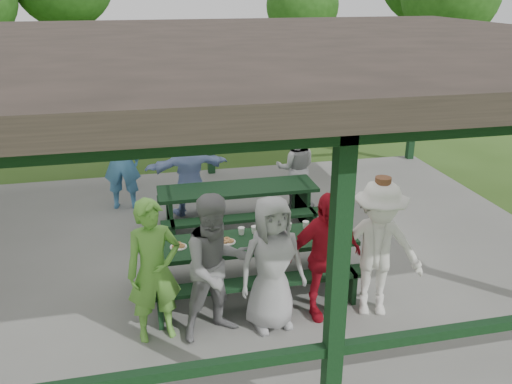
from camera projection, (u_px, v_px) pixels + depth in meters
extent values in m
plane|color=#305019|center=(246.00, 254.00, 8.63)|extent=(90.00, 90.00, 0.00)
cube|color=slate|center=(246.00, 251.00, 8.61)|extent=(10.00, 8.00, 0.10)
cube|color=black|center=(337.00, 291.00, 4.60)|extent=(0.15, 0.15, 3.00)
cube|color=black|center=(209.00, 106.00, 11.51)|extent=(0.15, 0.15, 3.00)
cube|color=black|center=(416.00, 96.00, 12.50)|extent=(0.15, 0.15, 3.00)
cube|color=black|center=(96.00, 140.00, 11.23)|extent=(4.65, 0.10, 0.10)
cube|color=black|center=(316.00, 127.00, 12.22)|extent=(4.65, 0.10, 0.10)
cube|color=black|center=(346.00, 130.00, 4.09)|extent=(9.80, 0.15, 0.20)
cube|color=black|center=(207.00, 38.00, 11.01)|extent=(9.80, 0.15, 0.20)
cube|color=black|center=(245.00, 47.00, 7.47)|extent=(10.60, 8.60, 0.24)
cube|color=black|center=(250.00, 242.00, 7.20)|extent=(2.85, 0.75, 0.06)
cube|color=black|center=(259.00, 282.00, 6.80)|extent=(2.85, 0.28, 0.05)
cube|color=black|center=(242.00, 244.00, 7.81)|extent=(2.85, 0.28, 0.05)
cube|color=black|center=(157.00, 275.00, 7.07)|extent=(0.06, 0.70, 0.75)
cube|color=black|center=(336.00, 255.00, 7.58)|extent=(0.06, 0.70, 0.75)
cube|color=black|center=(158.00, 285.00, 7.13)|extent=(0.06, 1.39, 0.45)
cube|color=black|center=(336.00, 265.00, 7.64)|extent=(0.06, 1.39, 0.45)
cube|color=black|center=(238.00, 189.00, 9.07)|extent=(2.65, 0.75, 0.06)
cube|color=black|center=(244.00, 218.00, 8.67)|extent=(2.65, 0.28, 0.05)
cube|color=black|center=(232.00, 193.00, 9.68)|extent=(2.65, 0.28, 0.05)
cube|color=black|center=(170.00, 214.00, 8.96)|extent=(0.06, 0.70, 0.75)
cube|color=black|center=(302.00, 202.00, 9.43)|extent=(0.06, 0.70, 0.75)
cube|color=black|center=(171.00, 222.00, 9.01)|extent=(0.06, 1.39, 0.45)
cube|color=black|center=(302.00, 210.00, 9.48)|extent=(0.06, 1.39, 0.45)
cylinder|color=white|center=(178.00, 247.00, 7.00)|extent=(0.22, 0.22, 0.01)
torus|color=#AB763C|center=(175.00, 246.00, 6.96)|extent=(0.10, 0.10, 0.03)
torus|color=#AB763C|center=(182.00, 246.00, 6.98)|extent=(0.10, 0.10, 0.03)
torus|color=#AB763C|center=(178.00, 244.00, 7.03)|extent=(0.10, 0.10, 0.03)
cylinder|color=white|center=(227.00, 242.00, 7.13)|extent=(0.22, 0.22, 0.01)
torus|color=#AB763C|center=(224.00, 241.00, 7.09)|extent=(0.10, 0.10, 0.03)
torus|color=#AB763C|center=(230.00, 241.00, 7.11)|extent=(0.10, 0.10, 0.03)
torus|color=#AB763C|center=(227.00, 239.00, 7.16)|extent=(0.10, 0.10, 0.03)
cylinder|color=white|center=(282.00, 236.00, 7.28)|extent=(0.22, 0.22, 0.01)
torus|color=#AB763C|center=(280.00, 236.00, 7.25)|extent=(0.10, 0.10, 0.03)
torus|color=#AB763C|center=(286.00, 235.00, 7.26)|extent=(0.10, 0.10, 0.03)
torus|color=#AB763C|center=(281.00, 234.00, 7.32)|extent=(0.10, 0.10, 0.03)
cylinder|color=white|center=(329.00, 232.00, 7.42)|extent=(0.22, 0.22, 0.01)
torus|color=#AB763C|center=(327.00, 231.00, 7.38)|extent=(0.10, 0.10, 0.03)
torus|color=#AB763C|center=(332.00, 231.00, 7.40)|extent=(0.10, 0.10, 0.03)
torus|color=#AB763C|center=(328.00, 229.00, 7.45)|extent=(0.10, 0.10, 0.03)
cylinder|color=#381E0F|center=(273.00, 241.00, 7.07)|extent=(0.06, 0.06, 0.10)
cylinder|color=#381E0F|center=(285.00, 239.00, 7.10)|extent=(0.06, 0.06, 0.10)
cylinder|color=#381E0F|center=(324.00, 235.00, 7.21)|extent=(0.06, 0.06, 0.10)
cylinder|color=#381E0F|center=(337.00, 234.00, 7.25)|extent=(0.06, 0.06, 0.10)
cone|color=white|center=(241.00, 231.00, 7.34)|extent=(0.09, 0.09, 0.10)
cone|color=white|center=(254.00, 230.00, 7.38)|extent=(0.09, 0.09, 0.10)
cone|color=white|center=(288.00, 226.00, 7.48)|extent=(0.09, 0.09, 0.10)
cone|color=white|center=(306.00, 225.00, 7.53)|extent=(0.09, 0.09, 0.10)
imported|color=#61A73B|center=(154.00, 271.00, 6.17)|extent=(0.69, 0.51, 1.74)
imported|color=gray|center=(217.00, 267.00, 6.22)|extent=(1.02, 0.90, 1.78)
imported|color=#9B9B9E|center=(272.00, 264.00, 6.40)|extent=(0.89, 0.64, 1.69)
imported|color=#AF1222|center=(324.00, 256.00, 6.61)|extent=(0.99, 0.47, 1.65)
imported|color=silver|center=(377.00, 250.00, 6.64)|extent=(1.28, 0.95, 1.77)
cylinder|color=brown|center=(383.00, 187.00, 6.34)|extent=(0.40, 0.40, 0.02)
cylinder|color=brown|center=(383.00, 182.00, 6.32)|extent=(0.23, 0.23, 0.11)
imported|color=#90A9DF|center=(189.00, 170.00, 9.67)|extent=(1.58, 0.70, 1.64)
imported|color=teal|center=(121.00, 160.00, 9.86)|extent=(0.74, 0.55, 1.86)
imported|color=#9A9B9D|center=(296.00, 168.00, 9.94)|extent=(0.86, 0.74, 1.53)
imported|color=silver|center=(235.00, 108.00, 15.50)|extent=(5.29, 2.83, 1.41)
cube|color=#1A4393|center=(135.00, 105.00, 15.85)|extent=(2.76, 2.10, 0.11)
cube|color=#1A4393|center=(144.00, 101.00, 15.30)|extent=(2.30, 1.01, 0.35)
cube|color=#1A4393|center=(126.00, 94.00, 16.24)|extent=(2.30, 1.01, 0.35)
cube|color=#1A4393|center=(93.00, 103.00, 15.10)|extent=(0.53, 1.16, 0.35)
cube|color=#1A4393|center=(173.00, 93.00, 16.44)|extent=(0.53, 1.16, 0.35)
cylinder|color=black|center=(120.00, 126.00, 15.05)|extent=(0.68, 0.41, 0.67)
cylinder|color=yellow|center=(120.00, 126.00, 15.05)|extent=(0.30, 0.28, 0.25)
cylinder|color=black|center=(102.00, 117.00, 16.05)|extent=(0.68, 0.41, 0.67)
cylinder|color=yellow|center=(102.00, 117.00, 16.05)|extent=(0.30, 0.28, 0.25)
cylinder|color=black|center=(171.00, 118.00, 15.91)|extent=(0.68, 0.41, 0.67)
cylinder|color=yellow|center=(171.00, 118.00, 15.91)|extent=(0.30, 0.28, 0.25)
cylinder|color=black|center=(151.00, 110.00, 16.92)|extent=(0.68, 0.41, 0.67)
cylinder|color=yellow|center=(151.00, 110.00, 16.92)|extent=(0.30, 0.28, 0.25)
cube|color=#1A4393|center=(186.00, 101.00, 16.79)|extent=(0.84, 0.41, 0.07)
cone|color=#F2590C|center=(91.00, 100.00, 15.04)|extent=(0.15, 0.33, 0.35)
cylinder|color=#342015|center=(71.00, 46.00, 22.59)|extent=(0.36, 0.36, 3.16)
cylinder|color=#342015|center=(301.00, 55.00, 23.12)|extent=(0.36, 0.36, 2.34)
sphere|color=#1F4A13|center=(303.00, 5.00, 22.39)|extent=(3.00, 3.00, 3.00)
cylinder|color=#342015|center=(443.00, 59.00, 20.24)|extent=(0.36, 0.36, 2.76)
cylinder|color=#342015|center=(424.00, 43.00, 23.17)|extent=(0.36, 0.36, 3.27)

